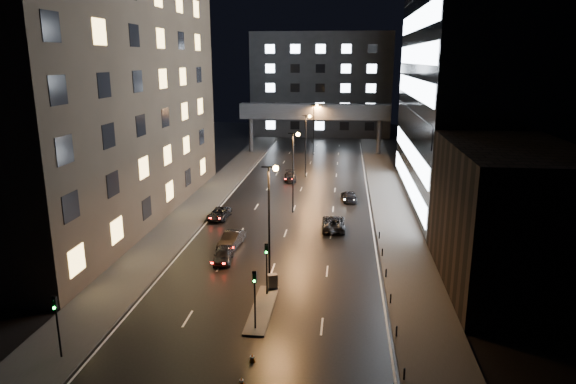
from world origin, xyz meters
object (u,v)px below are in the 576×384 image
car_away_b (232,240)px  car_away_d (290,176)px  utility_cabinet (272,281)px  car_toward_a (334,223)px  car_away_a (223,255)px  car_away_c (219,214)px  car_toward_b (349,196)px

car_away_b → car_away_d: size_ratio=1.01×
utility_cabinet → car_toward_a: bearing=52.2°
car_away_a → car_away_c: car_away_a is taller
car_away_a → car_away_c: (-3.66, 13.29, -0.06)m
car_away_d → car_toward_a: car_toward_a is taller
car_away_c → car_toward_b: size_ratio=1.00×
car_away_a → car_away_b: 4.10m
car_away_b → car_away_c: (-3.56, 9.19, -0.13)m
car_away_b → car_away_c: car_away_b is taller
car_away_c → utility_cabinet: utility_cabinet is taller
car_away_c → car_away_a: bearing=-70.9°
car_toward_b → utility_cabinet: size_ratio=3.79×
car_away_a → car_toward_b: car_away_a is taller
utility_cabinet → car_away_b: bearing=98.6°
car_toward_b → car_away_d: bearing=-56.9°
car_away_a → car_toward_b: size_ratio=0.88×
car_away_b → car_away_c: 9.86m
car_away_d → utility_cabinet: size_ratio=3.77×
car_away_d → utility_cabinet: 39.73m
car_toward_a → car_toward_b: 12.45m
car_away_c → car_away_d: size_ratio=1.00×
car_toward_a → car_toward_b: bearing=-99.9°
car_away_b → car_toward_a: size_ratio=0.85×
car_away_b → car_away_d: (2.82, 30.08, -0.10)m
car_away_d → car_toward_a: size_ratio=0.84×
car_away_a → car_away_d: bearing=79.2°
utility_cabinet → car_toward_b: bearing=55.6°
car_away_b → car_away_d: bearing=91.9°
car_away_b → car_toward_b: 22.58m
car_away_a → utility_cabinet: (5.50, -5.46, 0.06)m
car_away_a → car_away_d: car_away_a is taller
car_away_a → car_away_b: car_away_b is taller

